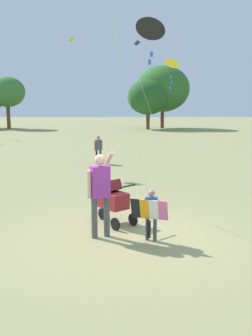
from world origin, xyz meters
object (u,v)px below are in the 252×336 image
(stroller, at_px, (113,198))
(kite_orange_delta, at_px, (172,64))
(person_red_shirt, at_px, (99,147))
(person_adult_flyer, at_px, (101,188))
(child_with_butterfly_kite, at_px, (151,211))
(kite_adult_black, at_px, (151,30))

(stroller, bearing_deg, kite_orange_delta, 74.07)
(person_red_shirt, bearing_deg, person_adult_flyer, -85.79)
(person_adult_flyer, distance_m, stroller, 1.02)
(person_red_shirt, bearing_deg, kite_orange_delta, -22.78)
(child_with_butterfly_kite, bearing_deg, kite_orange_delta, 81.18)
(kite_adult_black, xyz_separation_m, person_red_shirt, (-1.89, 6.35, -3.95))
(child_with_butterfly_kite, xyz_separation_m, kite_adult_black, (0.16, 3.53, 4.06))
(person_adult_flyer, xyz_separation_m, kite_adult_black, (1.18, 3.29, 3.64))
(child_with_butterfly_kite, height_order, kite_adult_black, kite_adult_black)
(kite_adult_black, relative_size, kite_orange_delta, 1.12)
(child_with_butterfly_kite, bearing_deg, stroller, 125.16)
(child_with_butterfly_kite, distance_m, stroller, 1.38)
(stroller, xyz_separation_m, kite_adult_black, (0.96, 2.40, 4.08))
(kite_adult_black, relative_size, person_red_shirt, 3.99)
(kite_orange_delta, xyz_separation_m, person_red_shirt, (-3.07, 1.29, -3.48))
(kite_orange_delta, relative_size, person_red_shirt, 3.57)
(kite_adult_black, bearing_deg, person_adult_flyer, -109.80)
(kite_adult_black, bearing_deg, child_with_butterfly_kite, -92.62)
(child_with_butterfly_kite, relative_size, kite_adult_black, 0.21)
(child_with_butterfly_kite, xyz_separation_m, stroller, (-0.80, 1.13, -0.02))
(kite_orange_delta, bearing_deg, stroller, -105.93)
(child_with_butterfly_kite, height_order, person_red_shirt, person_red_shirt)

